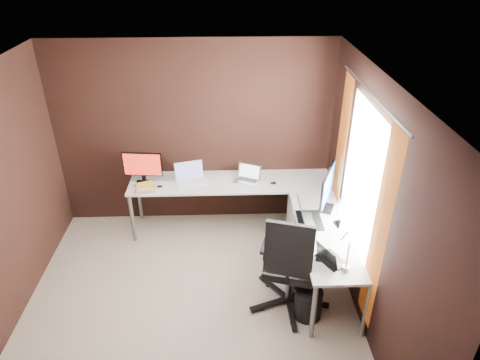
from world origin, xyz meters
name	(u,v)px	position (x,y,z in m)	size (l,w,h in m)	color
room	(219,207)	(0.34, 0.07, 1.28)	(3.60, 3.60, 2.50)	tan
desk	(262,203)	(0.84, 1.04, 0.68)	(2.65, 2.25, 0.73)	white
drawer_pedestal	(305,222)	(1.43, 1.15, 0.30)	(0.42, 0.50, 0.60)	white
monitor_left	(143,166)	(-0.65, 1.49, 0.98)	(0.50, 0.16, 0.44)	black
monitor_right	(327,188)	(1.57, 0.82, 1.02)	(0.27, 0.57, 0.50)	black
laptop_white	(190,178)	(-0.06, 1.52, 0.78)	(0.43, 0.35, 0.25)	white
laptop_silver	(248,177)	(0.70, 1.51, 0.78)	(0.38, 0.33, 0.21)	silver
laptop_black_big	(307,217)	(1.31, 0.57, 0.79)	(0.28, 0.39, 0.26)	black
laptop_black_small	(330,258)	(1.42, -0.12, 0.77)	(0.32, 0.35, 0.20)	black
book_stack	(145,187)	(-0.61, 1.32, 0.77)	(0.27, 0.23, 0.08)	#A38458
mouse_left	(160,186)	(-0.44, 1.37, 0.74)	(0.07, 0.05, 0.03)	black
mouse_corner	(273,183)	(1.02, 1.41, 0.75)	(0.08, 0.05, 0.03)	black
desk_lamp	(341,240)	(1.48, -0.19, 1.05)	(0.18, 0.20, 0.52)	slate
office_chair	(289,280)	(1.06, 0.03, 0.35)	(0.67, 0.70, 1.20)	black
wastebasket	(308,303)	(1.25, -0.12, 0.17)	(0.29, 0.29, 0.34)	black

